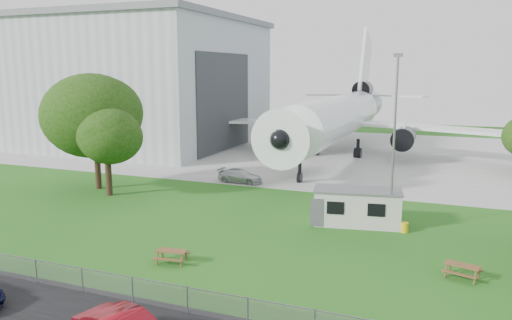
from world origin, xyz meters
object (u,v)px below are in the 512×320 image
at_px(site_cabin, 357,207).
at_px(hangar, 109,81).
at_px(picnic_east, 462,278).
at_px(picnic_west, 172,263).
at_px(airliner, 339,115).

bearing_deg(site_cabin, hangar, 146.32).
xyz_separation_m(hangar, site_cabin, (43.78, -29.17, -8.09)).
bearing_deg(hangar, site_cabin, -33.68).
height_order(site_cabin, picnic_east, site_cabin).
height_order(picnic_west, picnic_east, same).
height_order(airliner, site_cabin, airliner).
distance_m(hangar, airliner, 36.21).
bearing_deg(picnic_west, site_cabin, 43.91).
relative_size(hangar, airliner, 0.90).
distance_m(hangar, site_cabin, 53.22).
relative_size(site_cabin, picnic_west, 3.85).
height_order(airliner, picnic_west, airliner).
distance_m(picnic_west, picnic_east, 16.13).
height_order(hangar, airliner, hangar).
height_order(site_cabin, picnic_west, site_cabin).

